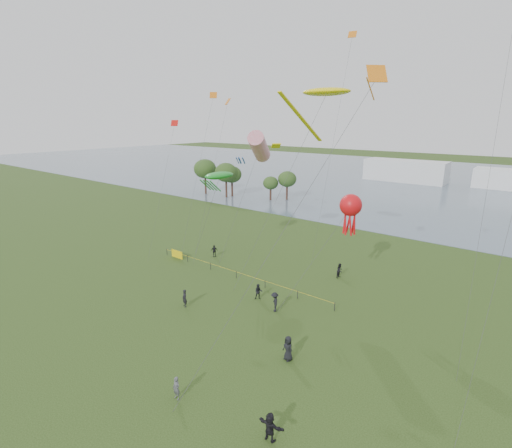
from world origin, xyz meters
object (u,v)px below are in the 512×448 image
Objects in this scene: fence at (198,261)px; kite_stingray at (325,93)px; kite_flyer at (176,388)px; kite_octopus at (351,206)px.

kite_stingray reaches higher than fence.
kite_flyer is at bearing -66.95° from kite_stingray.
fence is at bearing 134.60° from kite_flyer.
fence is 22.46m from kite_flyer.
kite_stingray is (-1.28, 20.20, 18.67)m from kite_flyer.
fence is at bearing -145.44° from kite_stingray.
kite_octopus is (1.87, 20.46, 8.32)m from kite_flyer.
fence is 15.54× the size of kite_flyer.
kite_flyer is 27.53m from kite_stingray.
fence is 19.66m from kite_octopus.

